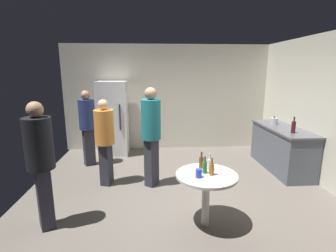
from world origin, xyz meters
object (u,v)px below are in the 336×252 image
(refrigerator, at_px, (113,118))
(beer_bottle_green, at_px, (205,167))
(person_in_teal_shirt, at_px, (151,129))
(wine_bottle_on_counter, at_px, (293,127))
(beer_bottle_amber, at_px, (212,169))
(foreground_table, at_px, (206,182))
(beer_bottle_clear, at_px, (210,164))
(kettle, at_px, (274,121))
(beer_bottle_brown, at_px, (201,162))
(person_in_navy_shirt, at_px, (87,122))
(plastic_cup_blue, at_px, (199,173))
(person_in_black_shirt, at_px, (40,157))
(person_in_orange_shirt, at_px, (105,136))

(refrigerator, distance_m, beer_bottle_green, 3.50)
(beer_bottle_green, bearing_deg, person_in_teal_shirt, 119.10)
(wine_bottle_on_counter, height_order, beer_bottle_amber, wine_bottle_on_counter)
(foreground_table, bearing_deg, beer_bottle_clear, 62.92)
(kettle, relative_size, wine_bottle_on_counter, 0.79)
(beer_bottle_brown, distance_m, person_in_navy_shirt, 2.99)
(plastic_cup_blue, bearing_deg, person_in_black_shirt, 174.34)
(plastic_cup_blue, xyz_separation_m, person_in_orange_shirt, (-1.41, 1.47, 0.12))
(refrigerator, distance_m, person_in_black_shirt, 3.07)
(person_in_teal_shirt, bearing_deg, beer_bottle_amber, -21.34)
(wine_bottle_on_counter, distance_m, beer_bottle_amber, 2.39)
(beer_bottle_green, height_order, person_in_navy_shirt, person_in_navy_shirt)
(beer_bottle_amber, height_order, person_in_navy_shirt, person_in_navy_shirt)
(person_in_navy_shirt, bearing_deg, wine_bottle_on_counter, 46.42)
(refrigerator, bearing_deg, person_in_orange_shirt, -86.60)
(foreground_table, bearing_deg, beer_bottle_amber, -27.26)
(refrigerator, distance_m, foreground_table, 3.55)
(beer_bottle_amber, distance_m, plastic_cup_blue, 0.19)
(foreground_table, bearing_deg, kettle, 48.19)
(kettle, bearing_deg, person_in_navy_shirt, 177.24)
(wine_bottle_on_counter, xyz_separation_m, beer_bottle_amber, (-1.89, -1.44, -0.20))
(beer_bottle_amber, bearing_deg, person_in_navy_shirt, 131.36)
(foreground_table, distance_m, person_in_teal_shirt, 1.52)
(kettle, distance_m, beer_bottle_green, 2.94)
(beer_bottle_amber, bearing_deg, beer_bottle_green, 139.55)
(kettle, xyz_separation_m, beer_bottle_amber, (-1.91, -2.23, -0.15))
(wine_bottle_on_counter, height_order, beer_bottle_clear, wine_bottle_on_counter)
(person_in_orange_shirt, bearing_deg, beer_bottle_brown, -21.77)
(wine_bottle_on_counter, bearing_deg, beer_bottle_brown, -148.87)
(kettle, height_order, beer_bottle_brown, kettle)
(beer_bottle_clear, bearing_deg, person_in_black_shirt, -179.09)
(refrigerator, bearing_deg, beer_bottle_clear, -60.33)
(person_in_navy_shirt, bearing_deg, kettle, 57.39)
(beer_bottle_clear, relative_size, person_in_teal_shirt, 0.13)
(foreground_table, height_order, beer_bottle_brown, beer_bottle_brown)
(beer_bottle_green, bearing_deg, beer_bottle_amber, -40.45)
(refrigerator, xyz_separation_m, person_in_navy_shirt, (-0.44, -0.74, 0.06))
(foreground_table, relative_size, beer_bottle_green, 3.48)
(person_in_orange_shirt, relative_size, person_in_navy_shirt, 0.95)
(plastic_cup_blue, bearing_deg, beer_bottle_clear, 49.97)
(beer_bottle_clear, bearing_deg, beer_bottle_amber, -94.78)
(beer_bottle_clear, bearing_deg, person_in_orange_shirt, 142.38)
(kettle, distance_m, person_in_black_shirt, 4.58)
(kettle, bearing_deg, foreground_table, -131.81)
(kettle, height_order, person_in_black_shirt, person_in_black_shirt)
(beer_bottle_brown, relative_size, plastic_cup_blue, 2.09)
(beer_bottle_amber, xyz_separation_m, person_in_orange_shirt, (-1.59, 1.40, 0.09))
(refrigerator, distance_m, person_in_navy_shirt, 0.86)
(person_in_orange_shirt, bearing_deg, beer_bottle_amber, -25.66)
(beer_bottle_brown, bearing_deg, person_in_navy_shirt, 133.26)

